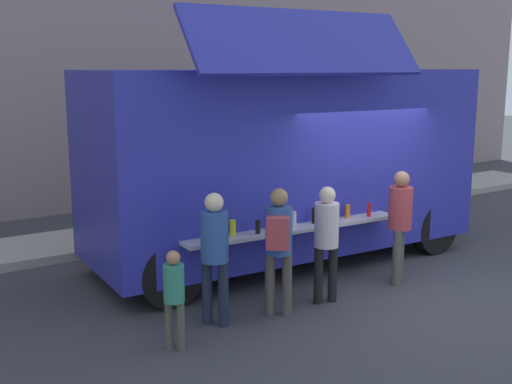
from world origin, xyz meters
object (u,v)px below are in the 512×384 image
trash_bin (359,188)px  child_near_queue (174,291)px  customer_extra_browsing (400,217)px  customer_front_ordering (326,234)px  customer_rear_waiting (215,247)px  customer_mid_with_backpack (279,239)px  food_truck_main (285,159)px

trash_bin → child_near_queue: size_ratio=0.80×
customer_extra_browsing → customer_front_ordering: bearing=57.2°
trash_bin → customer_front_ordering: 6.06m
customer_rear_waiting → child_near_queue: customer_rear_waiting is taller
trash_bin → customer_mid_with_backpack: 6.69m
customer_extra_browsing → food_truck_main: bearing=-11.6°
customer_mid_with_backpack → child_near_queue: size_ratio=1.44×
customer_front_ordering → customer_mid_with_backpack: size_ratio=0.96×
food_truck_main → customer_extra_browsing: 2.08m
child_near_queue → customer_extra_browsing: bearing=-31.0°
trash_bin → customer_extra_browsing: bearing=-125.6°
food_truck_main → customer_front_ordering: (-0.64, -1.85, -0.73)m
trash_bin → customer_rear_waiting: (-6.00, -4.03, 0.53)m
customer_front_ordering → customer_rear_waiting: size_ratio=0.96×
customer_front_ordering → child_near_queue: customer_front_ordering is taller
trash_bin → customer_rear_waiting: size_ratio=0.56×
child_near_queue → customer_mid_with_backpack: bearing=-28.4°
customer_mid_with_backpack → child_near_queue: 1.59m
customer_rear_waiting → customer_extra_browsing: 3.04m
food_truck_main → child_near_queue: 3.76m
trash_bin → food_truck_main: bearing=-148.1°
trash_bin → customer_extra_browsing: 5.11m
customer_front_ordering → customer_mid_with_backpack: (-0.80, -0.03, 0.06)m
customer_extra_browsing → child_near_queue: 3.78m
child_near_queue → food_truck_main: bearing=-0.3°
customer_rear_waiting → customer_extra_browsing: size_ratio=1.00×
trash_bin → child_near_queue: child_near_queue is taller
food_truck_main → customer_extra_browsing: (0.77, -1.81, -0.69)m
trash_bin → customer_mid_with_backpack: size_ratio=0.56×
trash_bin → customer_extra_browsing: (-2.96, -4.13, 0.53)m
food_truck_main → trash_bin: bearing=34.2°
trash_bin → customer_front_ordering: size_ratio=0.58×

